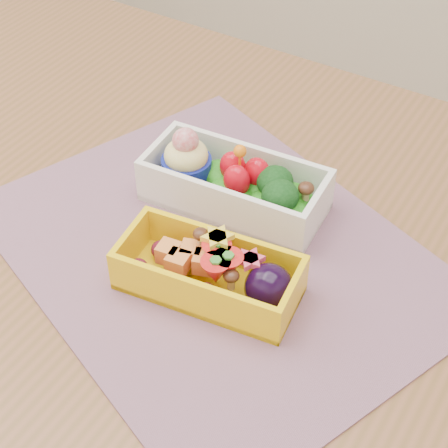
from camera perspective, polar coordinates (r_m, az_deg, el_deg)
The scene contains 4 objects.
table at distance 0.78m, azimuth 0.40°, elevation -9.01°, with size 1.20×0.80×0.75m.
placemat at distance 0.73m, azimuth -0.71°, elevation -2.26°, with size 0.44×0.34×0.00m, color gray.
bento_white at distance 0.76m, azimuth 0.76°, elevation 3.14°, with size 0.20×0.10×0.08m.
bento_yellow at distance 0.67m, azimuth -0.92°, elevation -3.80°, with size 0.18×0.10×0.06m.
Camera 1 is at (0.25, -0.41, 1.27)m, focal length 58.74 mm.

